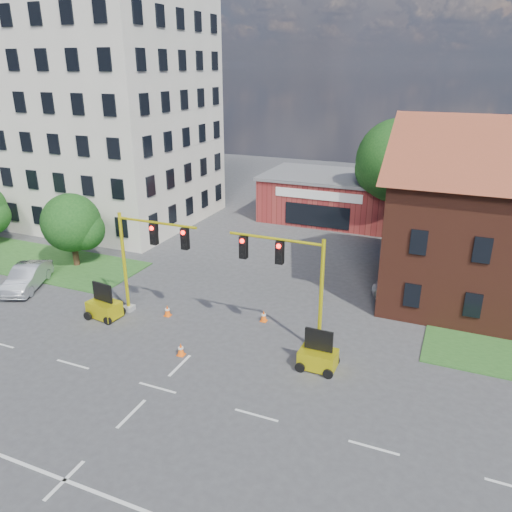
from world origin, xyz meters
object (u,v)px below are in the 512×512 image
object	(u,v)px
trailer_west	(104,307)
trailer_east	(318,357)
signal_mast_west	(147,254)
pickup_white	(417,296)
signal_mast_east	(290,278)

from	to	relation	value
trailer_west	trailer_east	xyz separation A→B (m)	(13.14, -0.23, -0.02)
signal_mast_west	trailer_west	world-z (taller)	signal_mast_west
signal_mast_west	pickup_white	world-z (taller)	signal_mast_west
signal_mast_east	trailer_west	bearing A→B (deg)	-173.25
signal_mast_east	trailer_east	size ratio (longest dim) A/B	3.02
signal_mast_west	trailer_east	size ratio (longest dim) A/B	3.02
trailer_west	trailer_east	distance (m)	13.14
signal_mast_west	trailer_west	bearing A→B (deg)	-151.07
signal_mast_east	trailer_west	world-z (taller)	signal_mast_east
signal_mast_east	trailer_west	xyz separation A→B (m)	(-11.08, -1.31, -3.26)
trailer_east	pickup_white	xyz separation A→B (m)	(3.74, 8.90, 0.10)
signal_mast_west	trailer_east	xyz separation A→B (m)	(10.76, -1.55, -3.28)
signal_mast_east	trailer_east	bearing A→B (deg)	-37.00
signal_mast_west	signal_mast_east	bearing A→B (deg)	0.00
trailer_west	trailer_east	world-z (taller)	trailer_west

